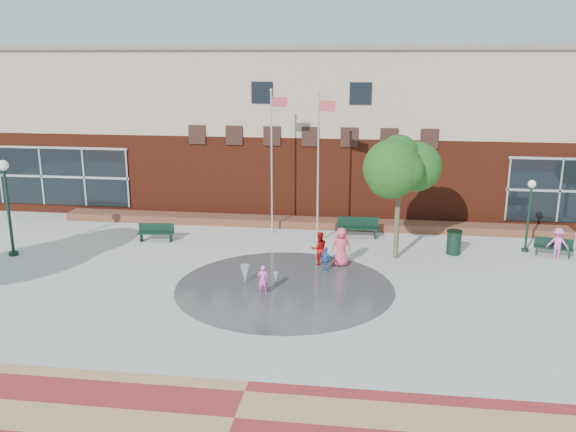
# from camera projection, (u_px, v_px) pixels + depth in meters

# --- Properties ---
(ground) EXTENTS (120.00, 120.00, 0.00)m
(ground) POSITION_uv_depth(u_px,v_px,m) (272.00, 321.00, 20.54)
(ground) COLOR #666056
(ground) RESTS_ON ground
(plaza_concrete) EXTENTS (46.00, 18.00, 0.01)m
(plaza_concrete) POSITION_uv_depth(u_px,v_px,m) (288.00, 279.00, 24.37)
(plaza_concrete) COLOR #A8A8A0
(plaza_concrete) RESTS_ON ground
(splash_pad) EXTENTS (8.40, 8.40, 0.01)m
(splash_pad) POSITION_uv_depth(u_px,v_px,m) (284.00, 288.00, 23.42)
(splash_pad) COLOR #383A3D
(splash_pad) RESTS_ON ground
(library_building) EXTENTS (44.40, 10.40, 9.20)m
(library_building) POSITION_uv_depth(u_px,v_px,m) (319.00, 125.00, 36.08)
(library_building) COLOR #581D0F
(library_building) RESTS_ON ground
(flower_bed) EXTENTS (26.00, 1.20, 0.40)m
(flower_bed) POSITION_uv_depth(u_px,v_px,m) (308.00, 227.00, 31.65)
(flower_bed) COLOR maroon
(flower_bed) RESTS_ON ground
(flagpole_left) EXTENTS (0.84, 0.14, 7.12)m
(flagpole_left) POSITION_uv_depth(u_px,v_px,m) (272.00, 155.00, 29.57)
(flagpole_left) COLOR silver
(flagpole_left) RESTS_ON ground
(flagpole_right) EXTENTS (0.83, 0.37, 7.10)m
(flagpole_right) POSITION_uv_depth(u_px,v_px,m) (319.00, 160.00, 28.07)
(flagpole_right) COLOR silver
(flagpole_right) RESTS_ON ground
(lamp_left) EXTENTS (0.46, 0.46, 4.31)m
(lamp_left) POSITION_uv_depth(u_px,v_px,m) (7.00, 197.00, 26.48)
(lamp_left) COLOR black
(lamp_left) RESTS_ON ground
(lamp_right) EXTENTS (0.35, 0.35, 3.32)m
(lamp_right) POSITION_uv_depth(u_px,v_px,m) (529.00, 208.00, 27.15)
(lamp_right) COLOR black
(lamp_right) RESTS_ON ground
(bench_left) EXTENTS (1.74, 0.67, 0.85)m
(bench_left) POSITION_uv_depth(u_px,v_px,m) (156.00, 236.00, 29.15)
(bench_left) COLOR black
(bench_left) RESTS_ON ground
(bench_mid) EXTENTS (2.02, 0.66, 1.00)m
(bench_mid) POSITION_uv_depth(u_px,v_px,m) (358.00, 231.00, 29.71)
(bench_mid) COLOR black
(bench_mid) RESTS_ON ground
(bench_right) EXTENTS (1.68, 0.84, 0.81)m
(bench_right) POSITION_uv_depth(u_px,v_px,m) (553.00, 251.00, 26.97)
(bench_right) COLOR black
(bench_right) RESTS_ON ground
(trash_can) EXTENTS (0.68, 0.68, 1.12)m
(trash_can) POSITION_uv_depth(u_px,v_px,m) (454.00, 242.00, 27.18)
(trash_can) COLOR black
(trash_can) RESTS_ON ground
(tree_mid) EXTENTS (3.19, 3.19, 5.39)m
(tree_mid) POSITION_uv_depth(u_px,v_px,m) (399.00, 171.00, 25.77)
(tree_mid) COLOR #453A28
(tree_mid) RESTS_ON ground
(water_jet_a) EXTENTS (0.37, 0.37, 0.72)m
(water_jet_a) POSITION_uv_depth(u_px,v_px,m) (245.00, 283.00, 23.87)
(water_jet_a) COLOR white
(water_jet_a) RESTS_ON ground
(water_jet_b) EXTENTS (0.20, 0.20, 0.45)m
(water_jet_b) POSITION_uv_depth(u_px,v_px,m) (276.00, 284.00, 23.80)
(water_jet_b) COLOR white
(water_jet_b) RESTS_ON ground
(child_splash) EXTENTS (0.44, 0.30, 1.15)m
(child_splash) POSITION_uv_depth(u_px,v_px,m) (263.00, 280.00, 22.65)
(child_splash) COLOR #E559B8
(child_splash) RESTS_ON ground
(adult_red) EXTENTS (0.87, 0.78, 1.48)m
(adult_red) POSITION_uv_depth(u_px,v_px,m) (319.00, 249.00, 25.74)
(adult_red) COLOR #B00D0A
(adult_red) RESTS_ON ground
(adult_pink) EXTENTS (0.89, 0.65, 1.68)m
(adult_pink) POSITION_uv_depth(u_px,v_px,m) (341.00, 247.00, 25.65)
(adult_pink) COLOR #F04364
(adult_pink) RESTS_ON ground
(child_blue) EXTENTS (0.65, 0.60, 1.06)m
(child_blue) POSITION_uv_depth(u_px,v_px,m) (326.00, 259.00, 25.02)
(child_blue) COLOR #3067B0
(child_blue) RESTS_ON ground
(person_bench) EXTENTS (1.01, 0.76, 1.39)m
(person_bench) POSITION_uv_depth(u_px,v_px,m) (558.00, 243.00, 26.58)
(person_bench) COLOR #EE5CC5
(person_bench) RESTS_ON ground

